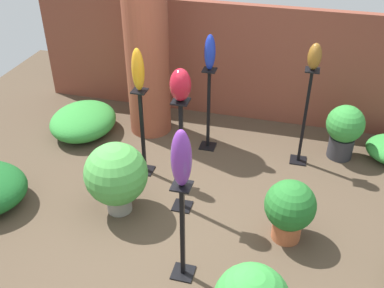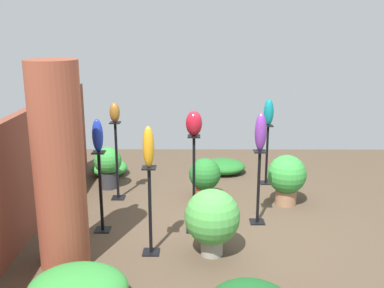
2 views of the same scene
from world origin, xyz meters
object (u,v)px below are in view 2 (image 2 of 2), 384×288
at_px(art_vase_teal, 269,112).
at_px(potted_plant_front_left, 287,177).
at_px(pedestal_ruby, 194,188).
at_px(art_vase_amber, 148,147).
at_px(pedestal_bronze, 117,164).
at_px(potted_plant_front_right, 108,165).
at_px(brick_pillar, 59,167).
at_px(art_vase_cobalt, 98,135).
at_px(art_vase_violet, 261,132).
at_px(pedestal_violet, 258,191).
at_px(art_vase_ruby, 194,123).
at_px(art_vase_bronze, 115,112).
at_px(pedestal_cobalt, 101,195).
at_px(pedestal_amber, 150,215).
at_px(potted_plant_mid_right, 205,176).
at_px(potted_plant_back_center, 212,218).
at_px(pedestal_teal, 267,157).

height_order(art_vase_teal, potted_plant_front_left, art_vase_teal).
height_order(pedestal_ruby, art_vase_amber, art_vase_amber).
bearing_deg(pedestal_bronze, potted_plant_front_right, 26.05).
relative_size(brick_pillar, pedestal_bronze, 1.87).
xyz_separation_m(art_vase_cobalt, potted_plant_front_right, (1.65, 0.22, -0.90)).
xyz_separation_m(art_vase_amber, potted_plant_front_left, (1.55, -1.91, -0.88)).
bearing_deg(art_vase_amber, art_vase_teal, -35.18).
bearing_deg(art_vase_violet, art_vase_amber, 122.16).
xyz_separation_m(pedestal_violet, pedestal_ruby, (-0.26, 0.88, 0.13)).
xyz_separation_m(art_vase_ruby, art_vase_bronze, (1.16, 1.20, -0.08)).
xyz_separation_m(pedestal_ruby, potted_plant_front_right, (1.65, 1.43, -0.20)).
xyz_separation_m(art_vase_violet, art_vase_cobalt, (-0.26, 2.09, 0.01)).
bearing_deg(pedestal_cobalt, art_vase_bronze, -0.92).
height_order(pedestal_amber, potted_plant_front_left, pedestal_amber).
bearing_deg(pedestal_amber, pedestal_bronze, 21.10).
relative_size(pedestal_cobalt, potted_plant_mid_right, 1.64).
bearing_deg(art_vase_cobalt, art_vase_amber, -131.03).
bearing_deg(pedestal_violet, potted_plant_front_right, 59.05).
relative_size(pedestal_bronze, art_vase_cobalt, 2.88).
bearing_deg(potted_plant_mid_right, pedestal_amber, 158.58).
xyz_separation_m(art_vase_violet, art_vase_ruby, (-0.26, 0.88, 0.17)).
xyz_separation_m(pedestal_ruby, pedestal_cobalt, (-0.00, 1.21, -0.10)).
bearing_deg(pedestal_cobalt, pedestal_violet, -82.85).
xyz_separation_m(art_vase_ruby, potted_plant_mid_right, (1.12, -0.17, -1.08)).
bearing_deg(art_vase_cobalt, potted_plant_front_right, 7.60).
relative_size(pedestal_violet, art_vase_bronze, 3.43).
bearing_deg(pedestal_ruby, art_vase_cobalt, 90.12).
bearing_deg(pedestal_bronze, brick_pillar, 172.52).
xyz_separation_m(pedestal_bronze, art_vase_bronze, (0.00, 0.00, 0.82)).
xyz_separation_m(pedestal_cobalt, art_vase_bronze, (1.16, -0.02, 0.88)).
bearing_deg(art_vase_teal, pedestal_bronze, 106.48).
bearing_deg(potted_plant_front_right, art_vase_bronze, -153.95).
height_order(art_vase_bronze, potted_plant_back_center, art_vase_bronze).
xyz_separation_m(pedestal_violet, potted_plant_front_left, (0.68, -0.52, -0.03)).
height_order(pedestal_ruby, art_vase_ruby, art_vase_ruby).
bearing_deg(pedestal_ruby, pedestal_cobalt, 90.12).
distance_m(pedestal_violet, art_vase_amber, 1.85).
height_order(pedestal_violet, potted_plant_mid_right, pedestal_violet).
relative_size(art_vase_teal, art_vase_ruby, 1.39).
relative_size(pedestal_amber, art_vase_cobalt, 2.53).
height_order(pedestal_teal, art_vase_cobalt, art_vase_cobalt).
distance_m(pedestal_cobalt, art_vase_violet, 2.25).
distance_m(pedestal_teal, potted_plant_front_left, 0.96).
relative_size(art_vase_cobalt, art_vase_bronze, 1.42).
height_order(pedestal_violet, pedestal_bronze, pedestal_bronze).
xyz_separation_m(brick_pillar, art_vase_teal, (2.75, -2.71, 0.10)).
height_order(brick_pillar, art_vase_bronze, brick_pillar).
height_order(art_vase_ruby, potted_plant_front_left, art_vase_ruby).
bearing_deg(pedestal_amber, pedestal_cobalt, 48.97).
xyz_separation_m(pedestal_ruby, pedestal_bronze, (1.16, 1.20, -0.03)).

